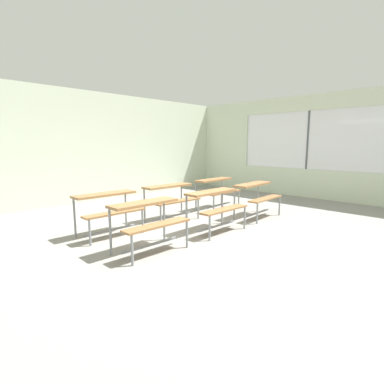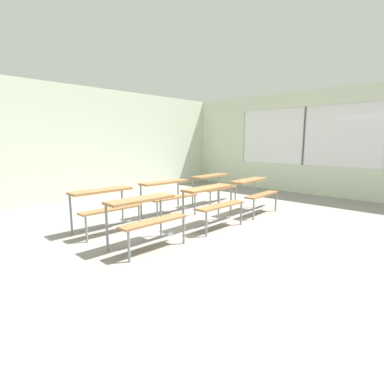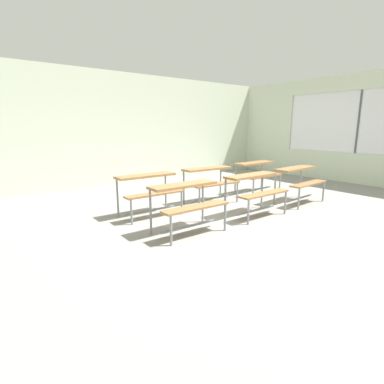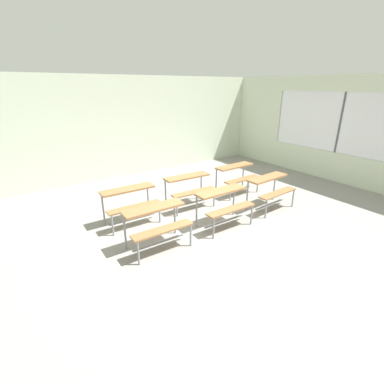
{
  "view_description": "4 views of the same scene",
  "coord_description": "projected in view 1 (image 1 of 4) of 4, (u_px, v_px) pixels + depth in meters",
  "views": [
    {
      "loc": [
        -3.8,
        -3.3,
        1.6
      ],
      "look_at": [
        0.32,
        0.72,
        0.67
      ],
      "focal_mm": 28.0,
      "sensor_mm": 36.0,
      "label": 1
    },
    {
      "loc": [
        -3.8,
        -3.3,
        1.6
      ],
      "look_at": [
        -0.23,
        0.1,
        0.74
      ],
      "focal_mm": 28.0,
      "sensor_mm": 36.0,
      "label": 2
    },
    {
      "loc": [
        -3.8,
        -3.3,
        1.6
      ],
      "look_at": [
        -0.57,
        0.81,
        0.44
      ],
      "focal_mm": 28.0,
      "sensor_mm": 36.0,
      "label": 3
    },
    {
      "loc": [
        -3.07,
        -3.63,
        2.7
      ],
      "look_at": [
        0.21,
        1.07,
        0.47
      ],
      "focal_mm": 25.57,
      "sensor_mm": 36.0,
      "label": 4
    }
  ],
  "objects": [
    {
      "name": "wall_back",
      "position": [
        84.0,
        147.0,
        8.08
      ],
      "size": [
        10.0,
        0.12,
        3.0
      ],
      "primitive_type": "cube",
      "color": "beige",
      "rests_on": "ground"
    },
    {
      "name": "ground",
      "position": [
        209.0,
        238.0,
        5.22
      ],
      "size": [
        10.0,
        9.0,
        0.05
      ],
      "primitive_type": "cube",
      "color": "gray"
    },
    {
      "name": "desk_bench_r0c2",
      "position": [
        257.0,
        192.0,
        6.51
      ],
      "size": [
        1.13,
        0.64,
        0.74
      ],
      "rotation": [
        0.0,
        0.0,
        0.05
      ],
      "color": "olive",
      "rests_on": "ground"
    },
    {
      "name": "wall_right",
      "position": [
        329.0,
        149.0,
        8.43
      ],
      "size": [
        0.12,
        9.0,
        3.0
      ],
      "color": "beige",
      "rests_on": "ground"
    },
    {
      "name": "desk_bench_r1c2",
      "position": [
        217.0,
        186.0,
        7.34
      ],
      "size": [
        1.11,
        0.61,
        0.74
      ],
      "rotation": [
        0.0,
        0.0,
        0.02
      ],
      "color": "olive",
      "rests_on": "ground"
    },
    {
      "name": "desk_bench_r1c1",
      "position": [
        171.0,
        194.0,
        6.24
      ],
      "size": [
        1.13,
        0.65,
        0.74
      ],
      "rotation": [
        0.0,
        0.0,
        -0.05
      ],
      "color": "olive",
      "rests_on": "ground"
    },
    {
      "name": "desk_bench_r0c1",
      "position": [
        216.0,
        201.0,
        5.46
      ],
      "size": [
        1.1,
        0.6,
        0.74
      ],
      "rotation": [
        0.0,
        0.0,
        -0.01
      ],
      "color": "olive",
      "rests_on": "ground"
    },
    {
      "name": "desk_bench_r1c0",
      "position": [
        108.0,
        204.0,
        5.21
      ],
      "size": [
        1.12,
        0.62,
        0.74
      ],
      "rotation": [
        0.0,
        0.0,
        -0.03
      ],
      "color": "olive",
      "rests_on": "ground"
    },
    {
      "name": "desk_bench_r0c0",
      "position": [
        149.0,
        214.0,
        4.44
      ],
      "size": [
        1.11,
        0.61,
        0.74
      ],
      "rotation": [
        0.0,
        0.0,
        -0.02
      ],
      "color": "olive",
      "rests_on": "ground"
    }
  ]
}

